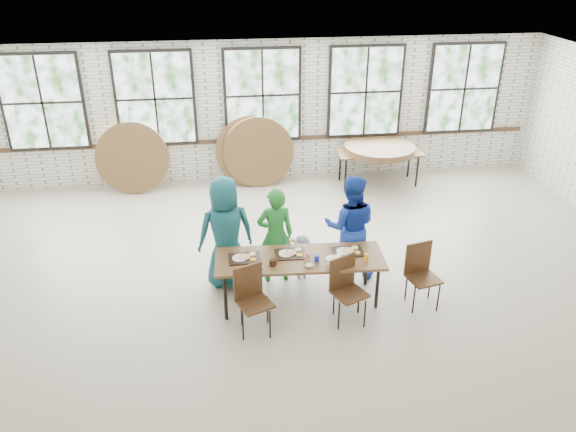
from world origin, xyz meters
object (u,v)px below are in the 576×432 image
object	(u,v)px
chair_near_right	(346,284)
storage_table	(379,154)
chair_near_left	(251,294)
dining_table	(300,261)

from	to	relation	value
chair_near_right	storage_table	size ratio (longest dim) A/B	0.52
chair_near_left	storage_table	distance (m)	5.62
chair_near_left	chair_near_right	xyz separation A→B (m)	(1.30, 0.06, 0.00)
storage_table	chair_near_left	bearing A→B (deg)	-121.95
chair_near_left	storage_table	xyz separation A→B (m)	(3.08, 4.70, 0.13)
storage_table	chair_near_right	bearing A→B (deg)	-109.68
chair_near_left	chair_near_right	world-z (taller)	same
dining_table	chair_near_left	world-z (taller)	chair_near_left
dining_table	chair_near_right	xyz separation A→B (m)	(0.57, -0.48, -0.13)
storage_table	dining_table	bearing A→B (deg)	-118.16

